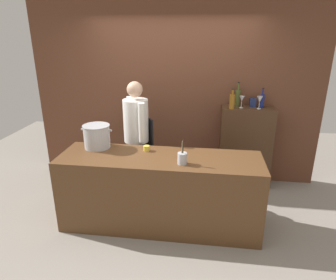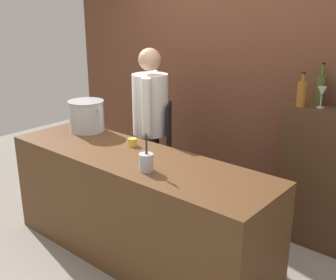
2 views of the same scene
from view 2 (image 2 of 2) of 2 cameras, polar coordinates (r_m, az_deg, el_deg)
name	(u,v)px [view 2 (image 2 of 2)]	position (r m, az deg, el deg)	size (l,w,h in m)	color
ground_plane	(137,254)	(3.65, -4.31, -15.61)	(8.00, 8.00, 0.00)	gray
brick_back_panel	(233,61)	(4.17, 8.99, 10.77)	(4.40, 0.10, 3.00)	brown
prep_counter	(136,207)	(3.42, -4.49, -9.35)	(2.37, 0.70, 0.90)	brown
bar_cabinet	(326,179)	(3.76, 21.21, -5.12)	(0.76, 0.32, 1.24)	#472D1C
chef	(151,121)	(3.95, -2.39, 2.62)	(0.41, 0.46, 1.66)	black
stockpot_large	(87,116)	(3.90, -11.27, 3.32)	(0.39, 0.33, 0.29)	#B7BABF
utensil_crock	(146,162)	(2.92, -3.06, -3.06)	(0.10, 0.10, 0.28)	#B7BABF
butter_jar	(132,142)	(3.46, -4.98, -0.29)	(0.08, 0.08, 0.06)	yellow
wine_bottle_olive	(321,89)	(3.65, 20.49, 6.63)	(0.08, 0.08, 0.35)	#475123
wine_bottle_amber	(302,93)	(3.53, 18.13, 6.19)	(0.08, 0.08, 0.28)	#8C5919
wine_glass_wide	(322,93)	(3.54, 20.65, 6.21)	(0.07, 0.07, 0.17)	silver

